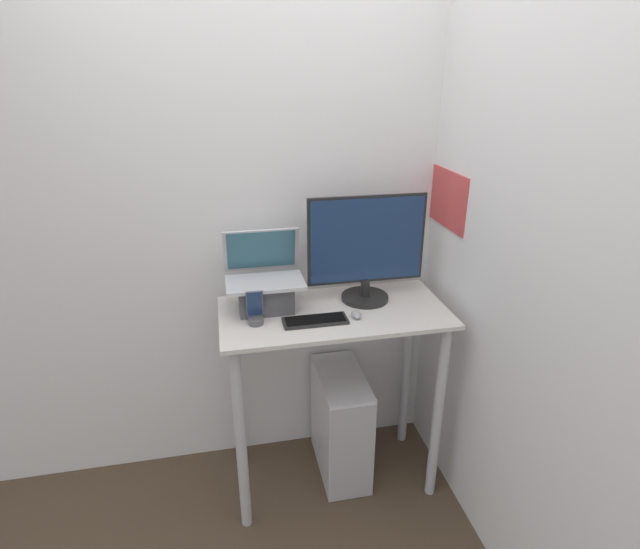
{
  "coord_description": "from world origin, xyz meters",
  "views": [
    {
      "loc": [
        -0.47,
        -1.69,
        1.96
      ],
      "look_at": [
        -0.06,
        0.25,
        1.14
      ],
      "focal_mm": 28.0,
      "sensor_mm": 36.0,
      "label": 1
    }
  ],
  "objects_px": {
    "laptop": "(265,288)",
    "computer_tower": "(341,423)",
    "mouse": "(356,315)",
    "monitor": "(366,251)",
    "keyboard": "(315,321)",
    "cell_phone": "(255,314)"
  },
  "relations": [
    {
      "from": "laptop",
      "to": "computer_tower",
      "type": "bearing_deg",
      "value": -3.85
    },
    {
      "from": "mouse",
      "to": "monitor",
      "type": "bearing_deg",
      "value": 62.71
    },
    {
      "from": "computer_tower",
      "to": "mouse",
      "type": "bearing_deg",
      "value": -81.3
    },
    {
      "from": "keyboard",
      "to": "computer_tower",
      "type": "height_order",
      "value": "keyboard"
    },
    {
      "from": "mouse",
      "to": "cell_phone",
      "type": "relative_size",
      "value": 0.44
    },
    {
      "from": "cell_phone",
      "to": "computer_tower",
      "type": "bearing_deg",
      "value": 14.73
    },
    {
      "from": "mouse",
      "to": "cell_phone",
      "type": "height_order",
      "value": "cell_phone"
    },
    {
      "from": "monitor",
      "to": "mouse",
      "type": "height_order",
      "value": "monitor"
    },
    {
      "from": "monitor",
      "to": "mouse",
      "type": "distance_m",
      "value": 0.3
    },
    {
      "from": "laptop",
      "to": "monitor",
      "type": "distance_m",
      "value": 0.48
    },
    {
      "from": "laptop",
      "to": "mouse",
      "type": "height_order",
      "value": "laptop"
    },
    {
      "from": "monitor",
      "to": "cell_phone",
      "type": "xyz_separation_m",
      "value": [
        -0.52,
        -0.14,
        -0.19
      ]
    },
    {
      "from": "monitor",
      "to": "keyboard",
      "type": "relative_size",
      "value": 1.95
    },
    {
      "from": "computer_tower",
      "to": "laptop",
      "type": "bearing_deg",
      "value": 176.15
    },
    {
      "from": "monitor",
      "to": "cell_phone",
      "type": "distance_m",
      "value": 0.57
    },
    {
      "from": "laptop",
      "to": "keyboard",
      "type": "relative_size",
      "value": 1.25
    },
    {
      "from": "mouse",
      "to": "keyboard",
      "type": "bearing_deg",
      "value": -178.24
    },
    {
      "from": "laptop",
      "to": "mouse",
      "type": "xyz_separation_m",
      "value": [
        0.37,
        -0.17,
        -0.09
      ]
    },
    {
      "from": "cell_phone",
      "to": "keyboard",
      "type": "bearing_deg",
      "value": -9.44
    },
    {
      "from": "laptop",
      "to": "cell_phone",
      "type": "relative_size",
      "value": 2.27
    },
    {
      "from": "keyboard",
      "to": "cell_phone",
      "type": "distance_m",
      "value": 0.26
    },
    {
      "from": "monitor",
      "to": "keyboard",
      "type": "xyz_separation_m",
      "value": [
        -0.27,
        -0.18,
        -0.23
      ]
    }
  ]
}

